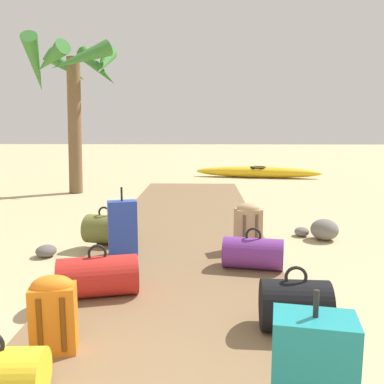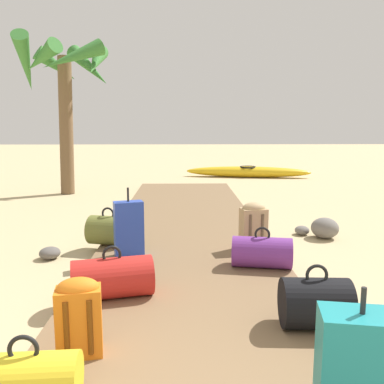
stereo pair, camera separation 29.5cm
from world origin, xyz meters
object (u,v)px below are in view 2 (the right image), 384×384
at_px(duffel_bag_red, 113,278).
at_px(duffel_bag_purple, 262,252).
at_px(duffel_bag_yellow, 25,380).
at_px(duffel_bag_black, 315,303).
at_px(duffel_bag_olive, 108,230).
at_px(palm_tree_far_left, 65,77).
at_px(suitcase_blue, 129,229).
at_px(backpack_tan, 253,225).
at_px(backpack_orange, 79,315).
at_px(kayak, 248,172).
at_px(suitcase_teal, 358,382).

bearing_deg(duffel_bag_red, duffel_bag_purple, 27.27).
bearing_deg(duffel_bag_yellow, duffel_bag_black, 24.69).
distance_m(duffel_bag_purple, duffel_bag_black, 1.33).
bearing_deg(duffel_bag_olive, duffel_bag_black, -49.40).
relative_size(duffel_bag_black, palm_tree_far_left, 0.14).
bearing_deg(duffel_bag_purple, duffel_bag_olive, 153.13).
xyz_separation_m(suitcase_blue, backpack_tan, (1.46, 0.22, -0.02)).
bearing_deg(backpack_tan, backpack_orange, -123.26).
distance_m(backpack_tan, kayak, 7.77).
relative_size(duffel_bag_yellow, suitcase_blue, 0.73).
relative_size(backpack_tan, palm_tree_far_left, 0.16).
xyz_separation_m(backpack_orange, duffel_bag_black, (1.64, 0.33, -0.08)).
height_order(duffel_bag_olive, backpack_tan, backpack_tan).
relative_size(duffel_bag_yellow, palm_tree_far_left, 0.16).
bearing_deg(suitcase_teal, duffel_bag_purple, 89.09).
bearing_deg(backpack_tan, suitcase_teal, -91.05).
distance_m(backpack_orange, duffel_bag_red, 0.92).
distance_m(duffel_bag_purple, suitcase_teal, 2.49).
bearing_deg(duffel_bag_black, duffel_bag_yellow, -155.31).
xyz_separation_m(duffel_bag_purple, suitcase_teal, (-0.04, -2.48, 0.17)).
relative_size(backpack_orange, duffel_bag_black, 1.02).
height_order(duffel_bag_red, backpack_tan, backpack_tan).
bearing_deg(backpack_tan, kayak, 81.64).
distance_m(suitcase_teal, palm_tree_far_left, 8.89).
bearing_deg(duffel_bag_red, suitcase_teal, -51.33).
xyz_separation_m(suitcase_blue, palm_tree_far_left, (-1.99, 5.00, 2.23)).
bearing_deg(suitcase_teal, duffel_bag_black, 81.05).
distance_m(suitcase_blue, duffel_bag_olive, 0.57).
bearing_deg(duffel_bag_olive, palm_tree_far_left, 110.27).
relative_size(duffel_bag_red, backpack_tan, 1.31).
relative_size(duffel_bag_red, duffel_bag_olive, 1.37).
bearing_deg(duffel_bag_black, backpack_tan, 93.62).
bearing_deg(duffel_bag_red, backpack_tan, 43.80).
xyz_separation_m(backpack_orange, backpack_tan, (1.51, 2.31, 0.03)).
xyz_separation_m(duffel_bag_purple, suitcase_blue, (-1.44, 0.43, 0.15)).
relative_size(suitcase_blue, duffel_bag_black, 1.54).
xyz_separation_m(suitcase_blue, duffel_bag_black, (1.58, -1.76, -0.13)).
xyz_separation_m(duffel_bag_purple, backpack_tan, (0.02, 0.65, 0.14)).
xyz_separation_m(duffel_bag_red, duffel_bag_black, (1.58, -0.58, 0.01)).
distance_m(duffel_bag_olive, palm_tree_far_left, 5.38).
height_order(duffel_bag_black, suitcase_teal, suitcase_teal).
relative_size(duffel_bag_yellow, kayak, 0.15).
height_order(suitcase_teal, backpack_tan, suitcase_teal).
distance_m(backpack_orange, duffel_bag_olive, 2.56).
relative_size(backpack_orange, palm_tree_far_left, 0.15).
relative_size(suitcase_teal, kayak, 0.21).
bearing_deg(duffel_bag_purple, backpack_tan, 88.43).
distance_m(duffel_bag_purple, kayak, 8.42).
bearing_deg(duffel_bag_yellow, duffel_bag_purple, 52.38).
relative_size(duffel_bag_black, backpack_tan, 0.89).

